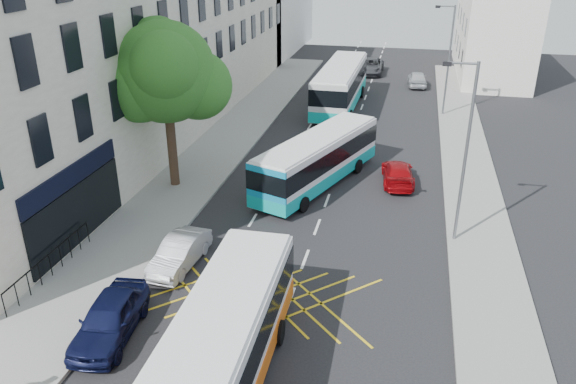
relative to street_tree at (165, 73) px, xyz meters
The scene contains 17 objects.
pavement_left 6.22m from the street_tree, 73.47° to the left, with size 5.00×70.00×0.15m, color gray.
pavement_right 17.17m from the street_tree, ahead, with size 3.00×70.00×0.15m, color gray.
terrace_main 11.00m from the street_tree, 119.95° to the left, with size 8.30×45.00×13.50m.
terrace_far 40.43m from the street_tree, 97.81° to the left, with size 8.00×20.00×10.00m, color silver.
building_right 38.43m from the street_tree, 59.43° to the left, with size 6.00×18.00×8.00m, color silver.
street_tree is the anchor object (origin of this frame).
lamp_near 15.10m from the street_tree, 11.40° to the right, with size 1.45×0.15×8.00m.
lamp_far 22.57m from the street_tree, 49.19° to the left, with size 1.45×0.15×8.00m.
railings 11.22m from the street_tree, 97.02° to the right, with size 0.08×5.60×1.14m, color black, non-canonical shape.
bus_near 16.91m from the street_tree, 62.34° to the right, with size 2.78×10.58×2.96m.
bus_mid 9.24m from the street_tree, 14.64° to the left, with size 5.66×10.20×2.81m.
bus_far 19.43m from the street_tree, 69.09° to the left, with size 3.17×12.06×3.38m.
parked_car_blue 13.88m from the street_tree, 76.76° to the right, with size 1.69×4.21×1.44m, color #0C1133.
parked_car_silver 10.11m from the street_tree, 65.44° to the right, with size 1.32×3.77×1.24m, color #A1A4A9.
red_hatchback 13.65m from the street_tree, 14.89° to the left, with size 1.66×4.08×1.18m, color #9E060B.
distant_car_grey 31.85m from the street_tree, 75.05° to the left, with size 2.39×5.19×1.44m, color #3A3C41.
distant_car_silver 29.53m from the street_tree, 63.96° to the left, with size 1.61×4.00×1.36m, color #B3B7BC.
Camera 1 is at (3.81, -11.36, 12.70)m, focal length 35.00 mm.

